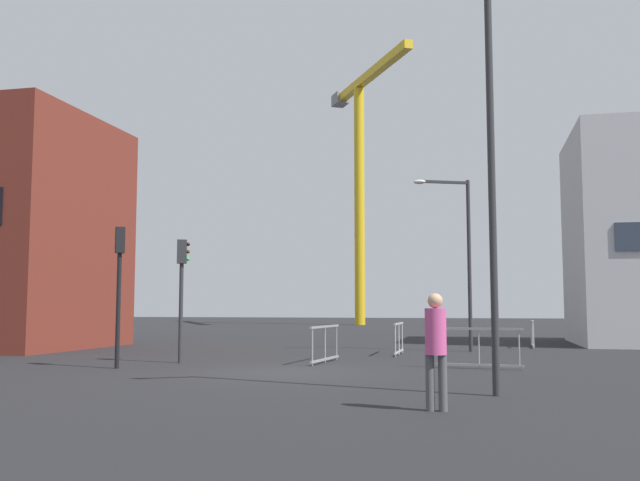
# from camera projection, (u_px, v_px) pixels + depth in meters

# --- Properties ---
(ground) EXTENTS (160.00, 160.00, 0.00)m
(ground) POSITION_uv_depth(u_px,v_px,m) (287.00, 372.00, 17.75)
(ground) COLOR black
(construction_crane) EXTENTS (9.14, 14.47, 22.04)m
(construction_crane) POSITION_uv_depth(u_px,v_px,m) (361.00, 159.00, 62.62)
(construction_crane) COLOR gold
(construction_crane) RESTS_ON ground
(streetlamp_tall) EXTENTS (1.39, 0.83, 8.10)m
(streetlamp_tall) POSITION_uv_depth(u_px,v_px,m) (484.00, 147.00, 13.43)
(streetlamp_tall) COLOR #2D2D30
(streetlamp_tall) RESTS_ON ground
(streetlamp_short) EXTENTS (2.01, 0.93, 6.29)m
(streetlamp_short) POSITION_uv_depth(u_px,v_px,m) (461.00, 246.00, 25.91)
(streetlamp_short) COLOR #2D2D30
(streetlamp_short) RESTS_ON ground
(traffic_light_island) EXTENTS (0.39, 0.33, 3.60)m
(traffic_light_island) POSITION_uv_depth(u_px,v_px,m) (182.00, 279.00, 20.80)
(traffic_light_island) COLOR #2D2D30
(traffic_light_island) RESTS_ON ground
(traffic_light_median) EXTENTS (0.36, 0.38, 3.78)m
(traffic_light_median) POSITION_uv_depth(u_px,v_px,m) (119.00, 273.00, 19.01)
(traffic_light_median) COLOR black
(traffic_light_median) RESTS_ON ground
(pedestrian_walking) EXTENTS (0.34, 0.34, 1.86)m
(pedestrian_walking) POSITION_uv_depth(u_px,v_px,m) (436.00, 342.00, 11.25)
(pedestrian_walking) COLOR #4C4C51
(pedestrian_walking) RESTS_ON ground
(safety_barrier_mid_span) EXTENTS (0.31, 2.57, 1.08)m
(safety_barrier_mid_span) POSITION_uv_depth(u_px,v_px,m) (325.00, 343.00, 20.71)
(safety_barrier_mid_span) COLOR gray
(safety_barrier_mid_span) RESTS_ON ground
(safety_barrier_right_run) EXTENTS (0.07, 2.34, 1.08)m
(safety_barrier_right_run) POSITION_uv_depth(u_px,v_px,m) (399.00, 338.00, 24.07)
(safety_barrier_right_run) COLOR #B2B5BA
(safety_barrier_right_run) RESTS_ON ground
(safety_barrier_rear) EXTENTS (2.28, 0.39, 1.08)m
(safety_barrier_rear) POSITION_uv_depth(u_px,v_px,m) (479.00, 347.00, 18.68)
(safety_barrier_rear) COLOR gray
(safety_barrier_rear) RESTS_ON ground
(safety_barrier_left_run) EXTENTS (0.09, 1.82, 1.08)m
(safety_barrier_left_run) POSITION_uv_depth(u_px,v_px,m) (532.00, 333.00, 28.18)
(safety_barrier_left_run) COLOR #B2B5BA
(safety_barrier_left_run) RESTS_ON ground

